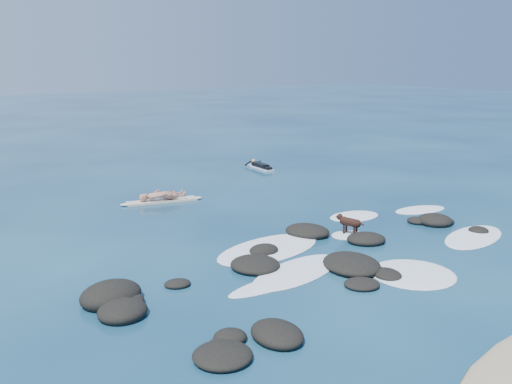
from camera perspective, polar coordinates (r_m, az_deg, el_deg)
ground at (r=16.63m, az=7.12°, el=-5.74°), size 160.00×160.00×0.00m
reef_rocks at (r=14.82m, az=3.00°, el=-7.64°), size 12.81×6.57×0.62m
breaking_foam at (r=17.01m, az=13.08°, el=-5.52°), size 12.62×7.58×0.12m
standing_surfer_rig at (r=21.95m, az=-9.44°, el=0.79°), size 3.18×1.12×1.82m
paddling_surfer_rig at (r=28.52m, az=0.41°, el=2.62°), size 0.97×2.18×0.38m
dog at (r=17.84m, az=9.27°, el=-2.99°), size 0.42×1.06×0.68m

